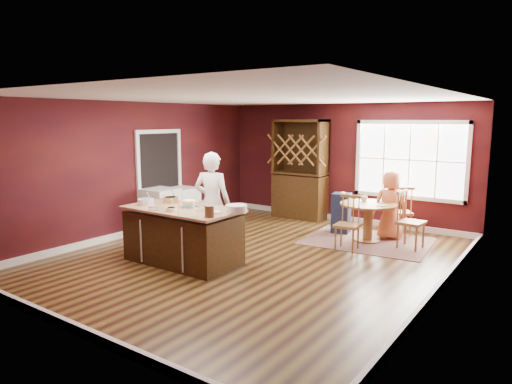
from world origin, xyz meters
TOP-DOWN VIEW (x-y plane):
  - room_shell at (0.00, 0.00)m, footprint 7.00×7.00m
  - window at (1.50, 3.47)m, footprint 2.36×0.10m
  - doorway at (-2.97, 0.60)m, footprint 0.08×1.26m
  - kitchen_island at (-0.84, -0.92)m, footprint 1.94×1.02m
  - dining_table at (1.17, 2.08)m, footprint 1.08×1.08m
  - baker at (-0.82, -0.20)m, footprint 0.76×0.61m
  - layer_cake at (-0.76, -0.84)m, footprint 0.30×0.30m
  - bowl_blue at (-1.52, -1.09)m, footprint 0.27×0.27m
  - bowl_yellow at (-1.35, -0.68)m, footprint 0.26×0.26m
  - bowl_pink at (-1.08, -1.33)m, footprint 0.16×0.16m
  - bowl_olive at (-0.78, -1.23)m, footprint 0.17×0.17m
  - drinking_glass at (-0.40, -0.94)m, footprint 0.08×0.08m
  - dinner_plate at (-0.16, -0.93)m, footprint 0.24×0.24m
  - white_tub at (0.10, -0.70)m, footprint 0.34×0.34m
  - stoneware_crock at (-0.01, -1.21)m, footprint 0.14×0.14m
  - rug at (1.17, 2.08)m, footprint 2.45×1.97m
  - chair_east at (2.00, 2.06)m, footprint 0.47×0.49m
  - chair_south at (1.09, 1.30)m, footprint 0.46×0.45m
  - chair_north at (1.53, 2.93)m, footprint 0.59×0.58m
  - seated_woman at (1.45, 2.51)m, footprint 0.79×0.73m
  - high_chair at (0.46, 2.42)m, footprint 0.42×0.42m
  - toddler at (0.42, 2.43)m, footprint 0.18×0.14m
  - table_plate at (1.46, 2.01)m, footprint 0.22×0.22m
  - table_cup at (1.00, 2.28)m, footprint 0.15×0.15m
  - hutch at (-0.99, 3.22)m, footprint 1.28×0.53m
  - washer at (-2.64, 0.28)m, footprint 0.64×0.62m
  - dryer at (-2.64, 0.92)m, footprint 0.60×0.58m

SIDE VIEW (x-z plane):
  - rug at x=1.17m, z-range 0.00..0.01m
  - dryer at x=-2.64m, z-range 0.00..0.87m
  - high_chair at x=0.46m, z-range 0.00..0.87m
  - kitchen_island at x=-0.84m, z-range -0.02..0.90m
  - washer at x=-2.64m, z-range 0.00..0.93m
  - chair_south at x=1.09m, z-range 0.00..1.00m
  - chair_north at x=1.53m, z-range 0.00..1.03m
  - dining_table at x=1.17m, z-range 0.16..0.91m
  - chair_east at x=2.00m, z-range 0.00..1.07m
  - seated_woman at x=1.45m, z-range 0.00..1.36m
  - table_plate at x=1.46m, z-range 0.75..0.77m
  - table_cup at x=1.00m, z-range 0.75..0.85m
  - toddler at x=0.42m, z-range 0.68..0.94m
  - baker at x=-0.82m, z-range 0.00..1.79m
  - dinner_plate at x=-0.16m, z-range 0.92..0.94m
  - bowl_pink at x=-1.08m, z-range 0.92..0.98m
  - bowl_olive at x=-0.78m, z-range 0.92..0.98m
  - bowl_yellow at x=-1.35m, z-range 0.92..1.02m
  - bowl_blue at x=-1.52m, z-range 0.92..1.02m
  - white_tub at x=0.10m, z-range 0.92..1.03m
  - layer_cake at x=-0.76m, z-range 0.92..1.04m
  - drinking_glass at x=-0.40m, z-range 0.92..1.09m
  - stoneware_crock at x=-0.01m, z-range 0.92..1.09m
  - doorway at x=-2.97m, z-range -0.04..2.09m
  - hutch at x=-0.99m, z-range 0.00..2.34m
  - room_shell at x=0.00m, z-range -2.15..4.85m
  - window at x=1.50m, z-range 0.67..2.33m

